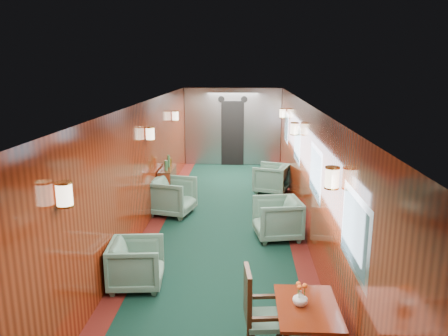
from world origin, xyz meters
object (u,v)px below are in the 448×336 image
credenza (168,185)px  armchair_right_near (277,219)px  side_chair (259,310)px  dining_table (307,316)px  armchair_left_near (136,264)px  armchair_left_far (172,197)px  armchair_right_far (271,179)px

credenza → armchair_right_near: credenza is taller
side_chair → dining_table: bearing=-18.0°
armchair_left_near → armchair_left_far: (-0.00, 3.08, 0.05)m
armchair_right_near → armchair_right_far: armchair_right_near is taller
armchair_left_far → armchair_right_near: armchair_left_far is taller
armchair_left_far → armchair_right_far: armchair_left_far is taller
dining_table → armchair_right_near: 3.46m
credenza → armchair_left_far: (0.23, -0.74, -0.04)m
side_chair → credenza: 5.61m
armchair_left_near → armchair_right_far: (2.15, 4.79, 0.02)m
armchair_right_near → armchair_left_far: bearing=-129.2°
side_chair → armchair_left_far: side_chair is taller
credenza → armchair_left_far: bearing=-72.8°
armchair_left_near → armchair_right_far: bearing=-29.5°
dining_table → armchair_left_far: bearing=114.7°
dining_table → armchair_left_near: size_ratio=1.21×
credenza → armchair_left_near: (0.23, -3.82, -0.09)m
dining_table → armchair_left_far: (-2.16, 4.64, -0.18)m
credenza → armchair_left_near: 3.83m
credenza → armchair_left_far: credenza is taller
armchair_left_far → dining_table: bearing=-140.6°
side_chair → credenza: bearing=103.8°
armchair_right_near → armchair_right_far: size_ratio=1.03×
side_chair → credenza: credenza is taller
armchair_left_far → armchair_right_near: size_ratio=1.05×
side_chair → armchair_left_far: bearing=104.2°
dining_table → side_chair: (-0.49, 0.10, -0.01)m
armchair_left_near → armchair_right_far: size_ratio=0.95×
dining_table → credenza: credenza is taller
credenza → side_chair: bearing=-70.2°
side_chair → credenza: (-1.90, 5.28, -0.12)m
credenza → armchair_right_far: bearing=22.2°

